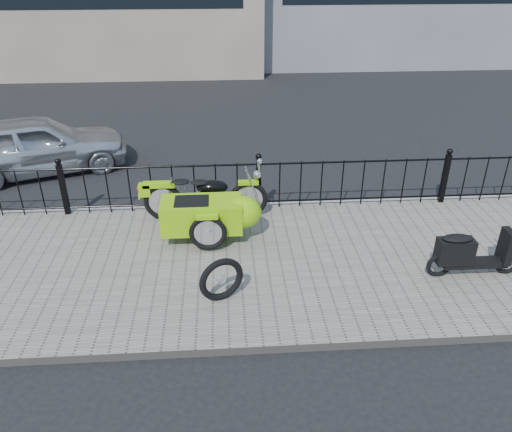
{
  "coord_description": "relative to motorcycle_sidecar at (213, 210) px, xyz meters",
  "views": [
    {
      "loc": [
        -0.62,
        -6.98,
        4.43
      ],
      "look_at": [
        -0.14,
        -0.1,
        0.69
      ],
      "focal_mm": 35.0,
      "sensor_mm": 36.0,
      "label": 1
    }
  ],
  "objects": [
    {
      "name": "motorcycle_sidecar",
      "position": [
        0.0,
        0.0,
        0.0
      ],
      "size": [
        2.28,
        1.48,
        0.98
      ],
      "color": "black",
      "rests_on": "sidewalk"
    },
    {
      "name": "ground",
      "position": [
        0.83,
        -0.34,
        -0.59
      ],
      "size": [
        120.0,
        120.0,
        0.0
      ],
      "primitive_type": "plane",
      "color": "black",
      "rests_on": "ground"
    },
    {
      "name": "sidewalk",
      "position": [
        0.83,
        -0.84,
        -0.53
      ],
      "size": [
        30.0,
        3.8,
        0.12
      ],
      "primitive_type": "cube",
      "color": "slate",
      "rests_on": "ground"
    },
    {
      "name": "sedan_car",
      "position": [
        -3.83,
        3.24,
        0.04
      ],
      "size": [
        4.02,
        2.69,
        1.27
      ],
      "primitive_type": "imported",
      "rotation": [
        0.0,
        0.0,
        1.92
      ],
      "color": "silver",
      "rests_on": "ground"
    },
    {
      "name": "spare_tire",
      "position": [
        0.12,
        -1.76,
        -0.15
      ],
      "size": [
        0.63,
        0.35,
        0.65
      ],
      "primitive_type": "torus",
      "rotation": [
        1.57,
        0.0,
        0.43
      ],
      "color": "black",
      "rests_on": "sidewalk"
    },
    {
      "name": "iron_fence",
      "position": [
        0.83,
        0.96,
        -0.01
      ],
      "size": [
        14.11,
        0.11,
        1.08
      ],
      "color": "black",
      "rests_on": "sidewalk"
    },
    {
      "name": "curb",
      "position": [
        0.83,
        1.1,
        -0.53
      ],
      "size": [
        30.0,
        0.1,
        0.12
      ],
      "primitive_type": "cube",
      "color": "gray",
      "rests_on": "ground"
    },
    {
      "name": "scooter",
      "position": [
        3.74,
        -1.44,
        -0.1
      ],
      "size": [
        1.43,
        0.42,
        0.97
      ],
      "color": "black",
      "rests_on": "sidewalk"
    }
  ]
}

